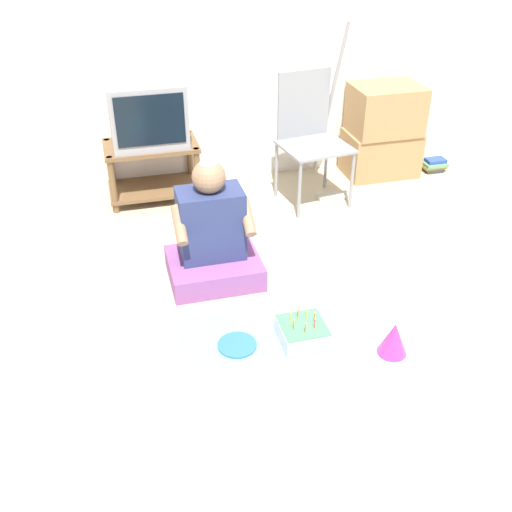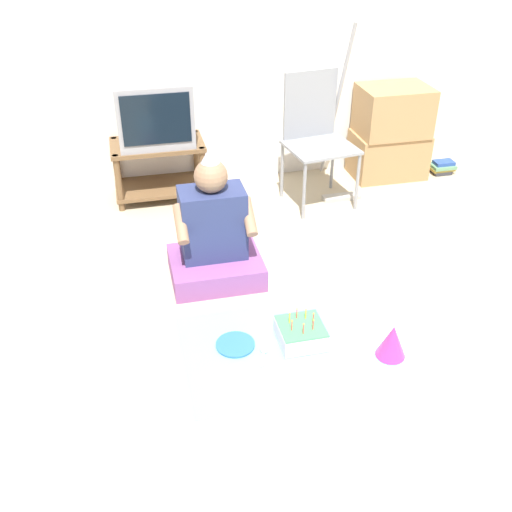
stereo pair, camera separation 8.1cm
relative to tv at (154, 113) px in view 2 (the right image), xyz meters
name	(u,v)px [view 2 (the right image)]	position (x,y,z in m)	size (l,w,h in m)	color
ground_plane	(397,320)	(1.11, -1.82, -0.65)	(16.00, 16.00, 0.00)	tan
wall_back	(299,6)	(1.11, 0.23, 0.62)	(6.40, 0.06, 2.55)	white
tv_stand	(159,165)	(0.00, 0.00, -0.40)	(0.67, 0.40, 0.43)	brown
tv	(154,113)	(0.00, 0.00, 0.00)	(0.53, 0.39, 0.45)	#99999E
folding_chair	(316,131)	(1.11, -0.28, -0.13)	(0.52, 0.48, 0.93)	gray
cardboard_box_stack	(391,133)	(1.82, -0.03, -0.29)	(0.57, 0.40, 0.72)	#A87F51
dust_mop	(339,144)	(1.31, -0.23, -0.27)	(0.28, 0.53, 1.28)	#B2ADA3
book_pile	(442,167)	(2.28, -0.10, -0.60)	(0.19, 0.14, 0.10)	#333338
person_seated	(214,237)	(0.22, -1.16, -0.39)	(0.54, 0.45, 0.82)	#8C4C8C
party_cloth	(309,344)	(0.58, -1.91, -0.65)	(1.32, 0.77, 0.01)	#7FC6E0
birthday_cake	(301,333)	(0.54, -1.87, -0.59)	(0.23, 0.23, 0.17)	silver
party_hat_blue	(392,341)	(0.95, -2.08, -0.55)	(0.15, 0.15, 0.18)	#CC338C
paper_plate	(235,344)	(0.20, -1.83, -0.64)	(0.20, 0.20, 0.01)	blue
plastic_spoon_near	(264,352)	(0.33, -1.92, -0.64)	(0.06, 0.14, 0.01)	white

